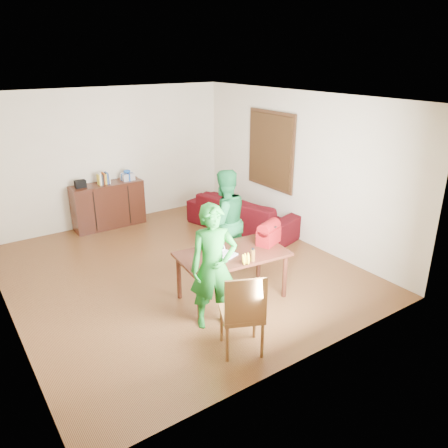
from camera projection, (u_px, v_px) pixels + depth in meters
room at (172, 191)px, 6.70m from camera, size 5.20×5.70×2.90m
table at (232, 258)px, 6.08m from camera, size 1.58×1.00×0.70m
chair at (242, 328)px, 5.07m from camera, size 0.62×0.61×1.04m
person_near at (213, 267)px, 5.39m from camera, size 0.70×0.58×1.63m
person_far at (224, 221)px, 6.84m from camera, size 0.84×0.67×1.65m
laptop at (224, 254)px, 5.92m from camera, size 0.39×0.32×0.23m
bananas at (246, 262)px, 5.70m from camera, size 0.18×0.13×0.06m
bottle at (253, 255)px, 5.78m from camera, size 0.08×0.08×0.19m
red_bag at (269, 235)px, 6.29m from camera, size 0.42×0.33×0.27m
sofa at (244, 213)px, 8.63m from camera, size 1.50×2.45×0.67m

